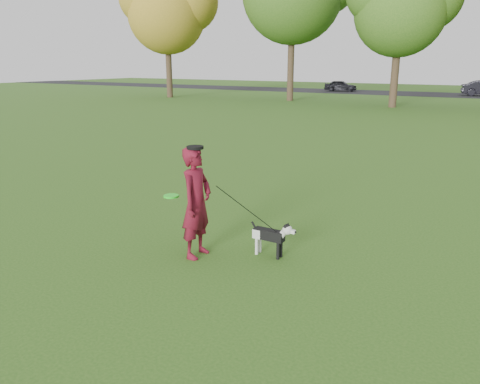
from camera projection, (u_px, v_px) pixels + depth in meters
The scene contains 5 objects.
ground at pixel (244, 251), 7.23m from camera, with size 120.00×120.00×0.00m, color #285116.
man at pixel (196, 203), 6.87m from camera, with size 0.61×0.40×1.67m, color #580C1E.
dog at pixel (272, 235), 6.96m from camera, with size 0.75×0.15×0.57m.
car_left at pixel (341, 86), 46.33m from camera, with size 1.27×3.15×1.07m, color black.
man_held_items at pixel (248, 210), 6.72m from camera, with size 1.59×0.77×1.29m.
Camera 1 is at (3.42, -5.79, 2.83)m, focal length 35.00 mm.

